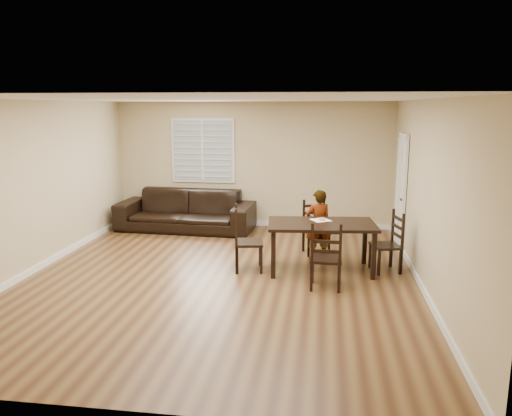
# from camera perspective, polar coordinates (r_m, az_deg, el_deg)

# --- Properties ---
(ground) EXTENTS (7.00, 7.00, 0.00)m
(ground) POSITION_cam_1_polar(r_m,az_deg,el_deg) (7.81, -4.07, -7.91)
(ground) COLOR brown
(ground) RESTS_ON ground
(room) EXTENTS (6.04, 7.04, 2.72)m
(room) POSITION_cam_1_polar(r_m,az_deg,el_deg) (7.58, -3.73, 5.52)
(room) COLOR tan
(room) RESTS_ON ground
(dining_table) EXTENTS (1.77, 1.11, 0.79)m
(dining_table) POSITION_cam_1_polar(r_m,az_deg,el_deg) (7.98, 7.50, -2.31)
(dining_table) COLOR black
(dining_table) RESTS_ON ground
(chair_near) EXTENTS (0.53, 0.51, 0.96)m
(chair_near) POSITION_cam_1_polar(r_m,az_deg,el_deg) (9.07, 6.70, -2.34)
(chair_near) COLOR black
(chair_near) RESTS_ON ground
(chair_far) EXTENTS (0.46, 0.43, 1.00)m
(chair_far) POSITION_cam_1_polar(r_m,az_deg,el_deg) (7.19, 7.99, -5.91)
(chair_far) COLOR black
(chair_far) RESTS_ON ground
(chair_left) EXTENTS (0.52, 0.54, 1.05)m
(chair_left) POSITION_cam_1_polar(r_m,az_deg,el_deg) (8.01, -1.74, -3.82)
(chair_left) COLOR black
(chair_left) RESTS_ON ground
(chair_right) EXTENTS (0.52, 0.54, 0.98)m
(chair_right) POSITION_cam_1_polar(r_m,az_deg,el_deg) (8.26, 15.37, -3.99)
(chair_right) COLOR black
(chair_right) RESTS_ON ground
(child) EXTENTS (0.51, 0.42, 1.22)m
(child) POSITION_cam_1_polar(r_m,az_deg,el_deg) (8.59, 7.12, -1.93)
(child) COLOR gray
(child) RESTS_ON ground
(napkin) EXTENTS (0.38, 0.38, 0.00)m
(napkin) POSITION_cam_1_polar(r_m,az_deg,el_deg) (8.14, 7.40, -1.38)
(napkin) COLOR #ECE5CB
(napkin) RESTS_ON dining_table
(donut) EXTENTS (0.11, 0.11, 0.04)m
(donut) POSITION_cam_1_polar(r_m,az_deg,el_deg) (8.14, 7.55, -1.22)
(donut) COLOR #D58C4C
(donut) RESTS_ON napkin
(sofa) EXTENTS (2.93, 1.27, 0.84)m
(sofa) POSITION_cam_1_polar(r_m,az_deg,el_deg) (10.73, -8.02, -0.28)
(sofa) COLOR black
(sofa) RESTS_ON ground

